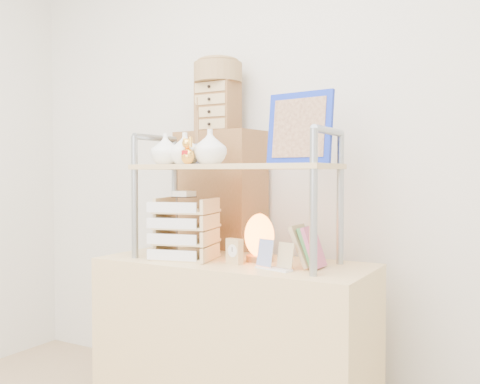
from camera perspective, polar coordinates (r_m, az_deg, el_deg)
The scene contains 9 objects.
desk at distance 2.44m, azimuth -0.65°, elevation -16.08°, with size 1.20×0.50×0.75m, color tan.
cabinet at distance 2.83m, azimuth -2.12°, elevation -7.31°, with size 0.45×0.24×1.35m, color brown.
hutch at distance 2.37m, azimuth -1.99°, elevation 3.40°, with size 0.90×0.34×0.73m.
letter_tray at distance 2.41m, azimuth -5.89°, elevation -4.23°, with size 0.30×0.29×0.30m.
salt_lamp at distance 2.33m, azimuth 2.08°, elevation -4.82°, with size 0.14×0.13×0.21m.
desk_clock at distance 2.26m, azimuth -0.60°, elevation -6.35°, with size 0.08×0.05×0.11m.
postcard_stand at distance 2.14m, azimuth 3.67°, elevation -7.35°, with size 0.17×0.09×0.12m.
drawer_chest at distance 2.79m, azimuth -2.39°, elevation 9.04°, with size 0.20×0.16×0.25m.
woven_basket at distance 2.82m, azimuth -2.37°, elevation 12.57°, with size 0.25×0.25×0.10m, color olive.
Camera 1 is at (1.17, -0.80, 1.13)m, focal length 40.00 mm.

